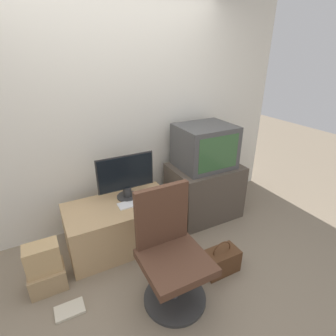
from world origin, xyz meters
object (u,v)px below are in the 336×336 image
(cardboard_box_lower, at_px, (48,278))
(handbag, at_px, (221,260))
(crt_tv, at_px, (205,146))
(main_monitor, at_px, (126,177))
(mouse, at_px, (158,196))
(office_chair, at_px, (171,256))
(book, at_px, (70,310))
(keyboard, at_px, (135,203))

(cardboard_box_lower, relative_size, handbag, 0.89)
(crt_tv, bearing_deg, main_monitor, 179.45)
(mouse, bearing_deg, office_chair, -107.65)
(handbag, bearing_deg, book, 170.99)
(main_monitor, relative_size, book, 2.63)
(keyboard, relative_size, office_chair, 0.37)
(keyboard, bearing_deg, crt_tv, 8.91)
(keyboard, height_order, book, keyboard)
(crt_tv, bearing_deg, office_chair, -135.53)
(mouse, height_order, cardboard_box_lower, mouse)
(main_monitor, relative_size, keyboard, 1.68)
(main_monitor, bearing_deg, crt_tv, -0.55)
(office_chair, bearing_deg, cardboard_box_lower, 148.90)
(office_chair, bearing_deg, keyboard, 90.85)
(office_chair, bearing_deg, main_monitor, 92.55)
(office_chair, bearing_deg, crt_tv, 44.47)
(keyboard, xyz_separation_m, handbag, (0.56, -0.76, -0.39))
(office_chair, distance_m, book, 0.95)
(handbag, bearing_deg, mouse, 111.41)
(mouse, xyz_separation_m, handbag, (0.30, -0.76, -0.40))
(handbag, bearing_deg, keyboard, 126.18)
(crt_tv, bearing_deg, mouse, -167.96)
(keyboard, bearing_deg, office_chair, -89.15)
(office_chair, xyz_separation_m, handbag, (0.54, 0.01, -0.30))
(cardboard_box_lower, bearing_deg, keyboard, 12.10)
(book, bearing_deg, mouse, 26.96)
(crt_tv, bearing_deg, keyboard, -171.09)
(handbag, distance_m, book, 1.39)
(mouse, bearing_deg, cardboard_box_lower, -170.40)
(crt_tv, xyz_separation_m, book, (-1.76, -0.69, -0.92))
(keyboard, bearing_deg, mouse, 0.28)
(main_monitor, relative_size, mouse, 8.78)
(mouse, height_order, handbag, mouse)
(cardboard_box_lower, bearing_deg, crt_tv, 10.50)
(main_monitor, distance_m, office_chair, 0.99)
(keyboard, distance_m, mouse, 0.26)
(mouse, height_order, book, mouse)
(main_monitor, xyz_separation_m, mouse, (0.29, -0.16, -0.23))
(crt_tv, height_order, book, crt_tv)
(crt_tv, distance_m, handbag, 1.28)
(crt_tv, distance_m, cardboard_box_lower, 2.08)
(main_monitor, bearing_deg, office_chair, -87.45)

